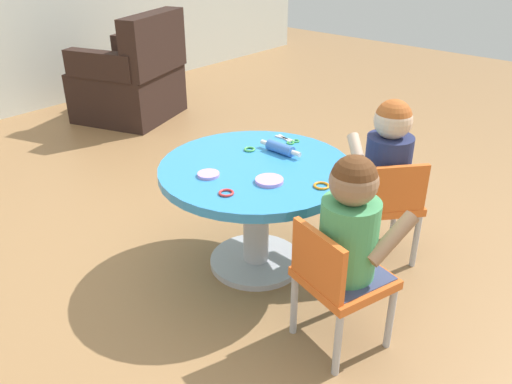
{
  "coord_description": "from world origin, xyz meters",
  "views": [
    {
      "loc": [
        -1.58,
        -1.37,
        1.48
      ],
      "look_at": [
        0.0,
        0.0,
        0.39
      ],
      "focal_mm": 36.83,
      "sensor_mm": 36.0,
      "label": 1
    }
  ],
  "objects_px": {
    "armchair_dark": "(132,81)",
    "rolling_pin": "(280,148)",
    "child_chair_right": "(386,202)",
    "child_chair_left": "(338,279)",
    "craft_scissors": "(289,140)",
    "seated_child_right": "(388,154)",
    "craft_table": "(256,192)",
    "seated_child_left": "(351,223)"
  },
  "relations": [
    {
      "from": "armchair_dark",
      "to": "rolling_pin",
      "type": "relative_size",
      "value": 3.94
    },
    {
      "from": "child_chair_right",
      "to": "armchair_dark",
      "type": "bearing_deg",
      "value": 79.23
    },
    {
      "from": "child_chair_left",
      "to": "craft_scissors",
      "type": "distance_m",
      "value": 0.86
    },
    {
      "from": "armchair_dark",
      "to": "rolling_pin",
      "type": "distance_m",
      "value": 2.28
    },
    {
      "from": "child_chair_left",
      "to": "seated_child_right",
      "type": "xyz_separation_m",
      "value": [
        0.67,
        0.19,
        0.23
      ]
    },
    {
      "from": "craft_table",
      "to": "armchair_dark",
      "type": "relative_size",
      "value": 0.95
    },
    {
      "from": "seated_child_right",
      "to": "rolling_pin",
      "type": "bearing_deg",
      "value": 126.09
    },
    {
      "from": "seated_child_right",
      "to": "rolling_pin",
      "type": "xyz_separation_m",
      "value": [
        -0.29,
        0.4,
        0.01
      ]
    },
    {
      "from": "child_chair_left",
      "to": "armchair_dark",
      "type": "height_order",
      "value": "armchair_dark"
    },
    {
      "from": "seated_child_left",
      "to": "rolling_pin",
      "type": "bearing_deg",
      "value": 59.87
    },
    {
      "from": "child_chair_left",
      "to": "child_chair_right",
      "type": "height_order",
      "value": "same"
    },
    {
      "from": "child_chair_right",
      "to": "rolling_pin",
      "type": "relative_size",
      "value": 2.32
    },
    {
      "from": "armchair_dark",
      "to": "rolling_pin",
      "type": "height_order",
      "value": "armchair_dark"
    },
    {
      "from": "child_chair_right",
      "to": "craft_scissors",
      "type": "xyz_separation_m",
      "value": [
        -0.12,
        0.49,
        0.22
      ]
    },
    {
      "from": "rolling_pin",
      "to": "seated_child_left",
      "type": "bearing_deg",
      "value": -120.13
    },
    {
      "from": "seated_child_right",
      "to": "armchair_dark",
      "type": "distance_m",
      "value": 2.59
    },
    {
      "from": "craft_table",
      "to": "child_chair_left",
      "type": "distance_m",
      "value": 0.62
    },
    {
      "from": "seated_child_left",
      "to": "craft_scissors",
      "type": "relative_size",
      "value": 3.67
    },
    {
      "from": "armchair_dark",
      "to": "rolling_pin",
      "type": "bearing_deg",
      "value": -109.35
    },
    {
      "from": "armchair_dark",
      "to": "craft_scissors",
      "type": "relative_size",
      "value": 6.53
    },
    {
      "from": "seated_child_right",
      "to": "craft_table",
      "type": "bearing_deg",
      "value": 140.28
    },
    {
      "from": "craft_table",
      "to": "rolling_pin",
      "type": "distance_m",
      "value": 0.24
    },
    {
      "from": "seated_child_left",
      "to": "armchair_dark",
      "type": "bearing_deg",
      "value": 68.15
    },
    {
      "from": "child_chair_left",
      "to": "seated_child_left",
      "type": "bearing_deg",
      "value": -16.24
    },
    {
      "from": "seated_child_right",
      "to": "seated_child_left",
      "type": "bearing_deg",
      "value": -162.74
    },
    {
      "from": "child_chair_right",
      "to": "seated_child_right",
      "type": "relative_size",
      "value": 1.05
    },
    {
      "from": "child_chair_right",
      "to": "armchair_dark",
      "type": "relative_size",
      "value": 0.59
    },
    {
      "from": "child_chair_left",
      "to": "craft_scissors",
      "type": "bearing_deg",
      "value": 50.54
    },
    {
      "from": "seated_child_left",
      "to": "seated_child_right",
      "type": "bearing_deg",
      "value": 17.26
    },
    {
      "from": "child_chair_left",
      "to": "craft_scissors",
      "type": "height_order",
      "value": "child_chair_left"
    },
    {
      "from": "armchair_dark",
      "to": "seated_child_left",
      "type": "bearing_deg",
      "value": -111.85
    },
    {
      "from": "child_chair_right",
      "to": "craft_scissors",
      "type": "height_order",
      "value": "child_chair_right"
    },
    {
      "from": "child_chair_left",
      "to": "child_chair_right",
      "type": "xyz_separation_m",
      "value": [
        0.65,
        0.16,
        0.0
      ]
    },
    {
      "from": "craft_table",
      "to": "craft_scissors",
      "type": "distance_m",
      "value": 0.36
    },
    {
      "from": "seated_child_right",
      "to": "craft_scissors",
      "type": "distance_m",
      "value": 0.48
    },
    {
      "from": "seated_child_left",
      "to": "child_chair_right",
      "type": "relative_size",
      "value": 0.95
    },
    {
      "from": "rolling_pin",
      "to": "child_chair_left",
      "type": "bearing_deg",
      "value": -123.31
    },
    {
      "from": "armchair_dark",
      "to": "craft_scissors",
      "type": "distance_m",
      "value": 2.18
    },
    {
      "from": "child_chair_left",
      "to": "seated_child_right",
      "type": "distance_m",
      "value": 0.73
    },
    {
      "from": "craft_table",
      "to": "child_chair_right",
      "type": "relative_size",
      "value": 1.6
    },
    {
      "from": "seated_child_right",
      "to": "armchair_dark",
      "type": "xyz_separation_m",
      "value": [
        0.46,
        2.54,
        -0.22
      ]
    },
    {
      "from": "child_chair_left",
      "to": "seated_child_right",
      "type": "relative_size",
      "value": 1.05
    }
  ]
}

